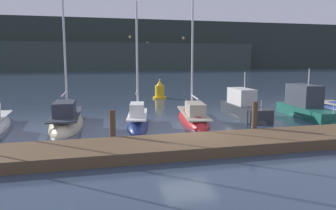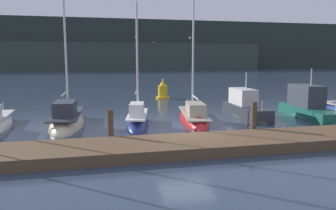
{
  "view_description": "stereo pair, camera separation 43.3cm",
  "coord_description": "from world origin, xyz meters",
  "px_view_note": "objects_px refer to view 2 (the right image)",
  "views": [
    {
      "loc": [
        -4.65,
        -14.47,
        3.88
      ],
      "look_at": [
        0.0,
        3.83,
        1.2
      ],
      "focal_mm": 35.0,
      "sensor_mm": 36.0,
      "label": 1
    },
    {
      "loc": [
        -4.23,
        -14.57,
        3.88
      ],
      "look_at": [
        0.0,
        3.83,
        1.2
      ],
      "focal_mm": 35.0,
      "sensor_mm": 36.0,
      "label": 2
    }
  ],
  "objects_px": {
    "sailboat_berth_6": "(194,119)",
    "motorboat_berth_7": "(245,113)",
    "sailboat_berth_4": "(67,123)",
    "sailboat_berth_5": "(138,123)",
    "channel_buoy": "(163,91)",
    "motorboat_berth_8": "(309,112)"
  },
  "relations": [
    {
      "from": "sailboat_berth_4",
      "to": "channel_buoy",
      "type": "bearing_deg",
      "value": 54.75
    },
    {
      "from": "sailboat_berth_5",
      "to": "motorboat_berth_7",
      "type": "relative_size",
      "value": 1.39
    },
    {
      "from": "sailboat_berth_5",
      "to": "channel_buoy",
      "type": "relative_size",
      "value": 4.03
    },
    {
      "from": "motorboat_berth_8",
      "to": "motorboat_berth_7",
      "type": "bearing_deg",
      "value": 168.05
    },
    {
      "from": "sailboat_berth_5",
      "to": "sailboat_berth_6",
      "type": "distance_m",
      "value": 3.78
    },
    {
      "from": "sailboat_berth_4",
      "to": "motorboat_berth_8",
      "type": "height_order",
      "value": "sailboat_berth_4"
    },
    {
      "from": "sailboat_berth_5",
      "to": "motorboat_berth_7",
      "type": "xyz_separation_m",
      "value": [
        7.36,
        1.19,
        0.15
      ]
    },
    {
      "from": "motorboat_berth_7",
      "to": "sailboat_berth_5",
      "type": "bearing_deg",
      "value": -170.84
    },
    {
      "from": "motorboat_berth_7",
      "to": "channel_buoy",
      "type": "distance_m",
      "value": 12.01
    },
    {
      "from": "sailboat_berth_4",
      "to": "motorboat_berth_7",
      "type": "distance_m",
      "value": 11.34
    },
    {
      "from": "sailboat_berth_5",
      "to": "channel_buoy",
      "type": "distance_m",
      "value": 13.47
    },
    {
      "from": "sailboat_berth_6",
      "to": "motorboat_berth_8",
      "type": "height_order",
      "value": "sailboat_berth_6"
    },
    {
      "from": "sailboat_berth_4",
      "to": "sailboat_berth_5",
      "type": "relative_size",
      "value": 1.16
    },
    {
      "from": "sailboat_berth_5",
      "to": "motorboat_berth_8",
      "type": "relative_size",
      "value": 1.2
    },
    {
      "from": "sailboat_berth_5",
      "to": "motorboat_berth_7",
      "type": "bearing_deg",
      "value": 9.16
    },
    {
      "from": "motorboat_berth_8",
      "to": "sailboat_berth_4",
      "type": "bearing_deg",
      "value": 176.81
    },
    {
      "from": "sailboat_berth_6",
      "to": "motorboat_berth_7",
      "type": "relative_size",
      "value": 1.8
    },
    {
      "from": "motorboat_berth_8",
      "to": "channel_buoy",
      "type": "height_order",
      "value": "motorboat_berth_8"
    },
    {
      "from": "motorboat_berth_7",
      "to": "motorboat_berth_8",
      "type": "relative_size",
      "value": 0.86
    },
    {
      "from": "sailboat_berth_4",
      "to": "motorboat_berth_7",
      "type": "relative_size",
      "value": 1.62
    },
    {
      "from": "sailboat_berth_6",
      "to": "motorboat_berth_8",
      "type": "distance_m",
      "value": 7.89
    },
    {
      "from": "sailboat_berth_4",
      "to": "sailboat_berth_6",
      "type": "height_order",
      "value": "sailboat_berth_6"
    }
  ]
}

